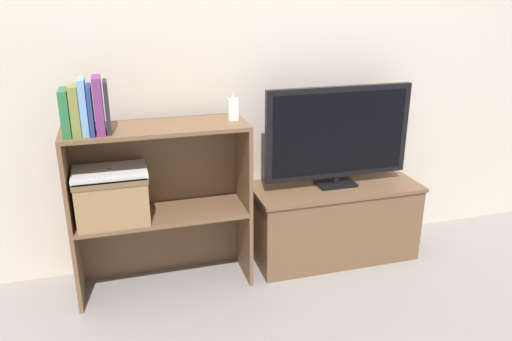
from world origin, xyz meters
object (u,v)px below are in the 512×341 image
(book_skyblue, at_px, (83,107))
(book_charcoal, at_px, (107,107))
(book_navy, at_px, (91,110))
(storage_basket_left, at_px, (112,194))
(baby_monitor, at_px, (233,109))
(tv_stand, at_px, (333,220))
(book_plum, at_px, (99,105))
(laptop, at_px, (109,171))
(book_forest, at_px, (65,113))
(tv, at_px, (339,134))
(book_olive, at_px, (75,110))

(book_skyblue, xyz_separation_m, book_charcoal, (0.10, 0.00, -0.01))
(book_navy, distance_m, storage_basket_left, 0.44)
(baby_monitor, distance_m, storage_basket_left, 0.73)
(tv_stand, height_order, book_plum, book_plum)
(book_skyblue, relative_size, laptop, 0.72)
(book_forest, bearing_deg, laptop, 14.59)
(book_plum, relative_size, laptop, 0.73)
(tv, bearing_deg, book_olive, -176.17)
(book_forest, height_order, book_skyblue, book_skyblue)
(book_charcoal, bearing_deg, book_forest, -180.00)
(book_olive, bearing_deg, storage_basket_left, 19.48)
(book_charcoal, bearing_deg, book_olive, 180.00)
(book_forest, relative_size, book_plum, 0.81)
(tv, bearing_deg, book_navy, -175.97)
(book_plum, relative_size, book_charcoal, 1.09)
(book_olive, relative_size, baby_monitor, 1.60)
(book_forest, relative_size, book_charcoal, 0.88)
(tv_stand, xyz_separation_m, baby_monitor, (-0.61, -0.04, 0.71))
(tv_stand, bearing_deg, book_navy, -175.90)
(book_charcoal, relative_size, storage_basket_left, 0.69)
(book_skyblue, xyz_separation_m, book_plum, (0.07, 0.00, 0.00))
(book_charcoal, bearing_deg, laptop, 116.23)
(tv_stand, distance_m, book_skyblue, 1.53)
(tv_stand, relative_size, book_plum, 3.69)
(tv_stand, xyz_separation_m, book_charcoal, (-1.21, -0.09, 0.78))
(baby_monitor, bearing_deg, storage_basket_left, -178.62)
(book_olive, distance_m, book_plum, 0.10)
(storage_basket_left, relative_size, laptop, 0.98)
(tv, bearing_deg, tv_stand, 90.00)
(tv_stand, height_order, book_navy, book_navy)
(book_olive, xyz_separation_m, book_charcoal, (0.14, 0.00, 0.01))
(book_skyblue, xyz_separation_m, baby_monitor, (0.70, 0.06, -0.07))
(book_plum, height_order, storage_basket_left, book_plum)
(book_forest, bearing_deg, book_charcoal, 0.00)
(tv, distance_m, book_plum, 1.27)
(tv, height_order, book_plum, book_plum)
(book_olive, height_order, book_plum, book_plum)
(book_plum, distance_m, storage_basket_left, 0.46)
(laptop, bearing_deg, book_olive, -160.52)
(tv_stand, height_order, storage_basket_left, storage_basket_left)
(tv, xyz_separation_m, book_skyblue, (-1.31, -0.09, 0.26))
(tv, relative_size, laptop, 2.38)
(tv_stand, distance_m, storage_basket_left, 1.27)
(tv_stand, distance_m, book_charcoal, 1.44)
(tv, relative_size, book_skyblue, 3.31)
(book_forest, bearing_deg, book_plum, 0.00)
(book_olive, height_order, laptop, book_olive)
(book_plum, height_order, book_charcoal, book_plum)
(book_plum, height_order, baby_monitor, book_plum)
(tv, distance_m, book_charcoal, 1.24)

